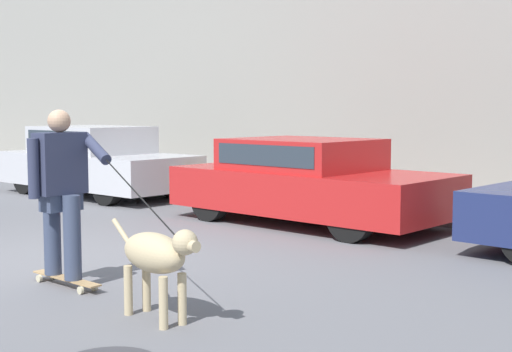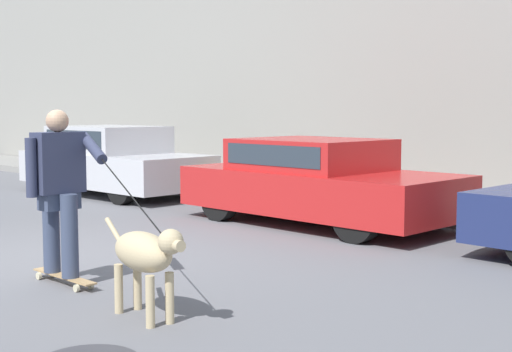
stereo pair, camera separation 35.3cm
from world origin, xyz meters
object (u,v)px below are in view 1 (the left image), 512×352
at_px(parked_car_1, 308,182).
at_px(dog, 157,256).
at_px(skateboarder, 61,187).
at_px(fire_hydrant, 213,182).
at_px(parked_car_0, 96,162).

height_order(parked_car_1, dog, parked_car_1).
distance_m(dog, skateboarder, 1.56).
height_order(parked_car_1, skateboarder, skateboarder).
relative_size(parked_car_1, fire_hydrant, 5.90).
bearing_deg(skateboarder, parked_car_1, 96.62).
distance_m(parked_car_1, skateboarder, 4.49).
xyz_separation_m(parked_car_1, fire_hydrant, (-2.65, 0.72, -0.23)).
xyz_separation_m(parked_car_1, skateboarder, (0.49, -4.45, 0.33)).
bearing_deg(fire_hydrant, parked_car_1, -15.18).
height_order(parked_car_0, skateboarder, skateboarder).
distance_m(parked_car_0, dog, 8.44).
bearing_deg(parked_car_1, dog, -65.52).
distance_m(skateboarder, fire_hydrant, 6.07).
height_order(dog, fire_hydrant, dog).
xyz_separation_m(parked_car_0, parked_car_1, (5.09, 0.00, -0.04)).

